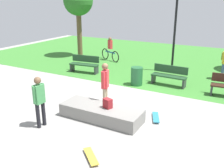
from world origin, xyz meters
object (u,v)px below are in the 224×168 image
object	(u,v)px
backpack_on_ledge	(108,103)
tree_slender_maple	(78,2)
cyclist_on_bicycle	(110,51)
skater_watching	(105,83)
skater_performing_trick	(39,98)
skateboard_spare	(156,117)
concrete_ledge	(101,113)
park_bench_center_lawn	(169,75)
lamp_post	(176,19)
skateboard_by_ledge	(91,156)
trash_bin	(137,76)
park_bench_by_oak	(85,64)

from	to	relation	value
backpack_on_ledge	tree_slender_maple	bearing A→B (deg)	149.59
tree_slender_maple	cyclist_on_bicycle	xyz separation A→B (m)	(2.44, -0.08, -2.96)
skater_watching	skater_performing_trick	bearing A→B (deg)	-119.11
skateboard_spare	tree_slender_maple	world-z (taller)	tree_slender_maple
concrete_ledge	skater_watching	size ratio (longest dim) A/B	1.60
backpack_on_ledge	park_bench_center_lawn	world-z (taller)	park_bench_center_lawn
tree_slender_maple	cyclist_on_bicycle	bearing A→B (deg)	-1.98
park_bench_center_lawn	tree_slender_maple	bearing A→B (deg)	157.00
lamp_post	cyclist_on_bicycle	xyz separation A→B (m)	(-4.26, 0.62, -2.19)
skateboard_by_ledge	trash_bin	distance (m)	5.98
park_bench_by_oak	park_bench_center_lawn	xyz separation A→B (m)	(4.66, 0.12, 0.00)
skater_watching	park_bench_center_lawn	bearing A→B (deg)	72.54
cyclist_on_bicycle	tree_slender_maple	bearing A→B (deg)	178.02
skater_performing_trick	skateboard_spare	bearing A→B (deg)	36.59
skateboard_by_ledge	tree_slender_maple	bearing A→B (deg)	126.88
backpack_on_ledge	lamp_post	bearing A→B (deg)	107.35
skateboard_by_ledge	cyclist_on_bicycle	distance (m)	10.68
skater_performing_trick	trash_bin	xyz separation A→B (m)	(1.02, 5.15, -0.52)
backpack_on_ledge	park_bench_by_oak	bearing A→B (deg)	150.89
park_bench_center_lawn	skater_watching	bearing A→B (deg)	-107.46
backpack_on_ledge	skateboard_by_ledge	world-z (taller)	backpack_on_ledge
backpack_on_ledge	cyclist_on_bicycle	xyz separation A→B (m)	(-4.09, 7.47, 0.03)
concrete_ledge	cyclist_on_bicycle	size ratio (longest dim) A/B	1.65
concrete_ledge	park_bench_by_oak	size ratio (longest dim) A/B	1.69
park_bench_center_lawn	trash_bin	world-z (taller)	park_bench_center_lawn
skateboard_by_ledge	skateboard_spare	size ratio (longest dim) A/B	0.90
park_bench_center_lawn	cyclist_on_bicycle	xyz separation A→B (m)	(-4.81, 2.99, 0.15)
concrete_ledge	backpack_on_ledge	world-z (taller)	backpack_on_ledge
concrete_ledge	skateboard_by_ledge	xyz separation A→B (m)	(0.92, -2.03, -0.16)
backpack_on_ledge	tree_slender_maple	size ratio (longest dim) A/B	0.07
skateboard_by_ledge	park_bench_by_oak	distance (m)	7.93
park_bench_center_lawn	cyclist_on_bicycle	size ratio (longest dim) A/B	0.96
skater_watching	concrete_ledge	bearing A→B (deg)	-70.36
skateboard_by_ledge	trash_bin	size ratio (longest dim) A/B	0.86
park_bench_by_oak	lamp_post	size ratio (longest dim) A/B	0.35
skater_performing_trick	tree_slender_maple	world-z (taller)	tree_slender_maple
skater_performing_trick	park_bench_center_lawn	xyz separation A→B (m)	(2.34, 5.86, -0.47)
backpack_on_ledge	skateboard_spare	distance (m)	1.70
tree_slender_maple	lamp_post	xyz separation A→B (m)	(6.70, -0.70, -0.76)
skateboard_by_ledge	park_bench_by_oak	size ratio (longest dim) A/B	0.45
skateboard_by_ledge	tree_slender_maple	world-z (taller)	tree_slender_maple
skater_watching	skateboard_spare	xyz separation A→B (m)	(1.86, 0.18, -0.96)
backpack_on_ledge	skateboard_by_ledge	xyz separation A→B (m)	(0.69, -2.07, -0.54)
skater_watching	park_bench_by_oak	bearing A→B (deg)	133.14
skater_performing_trick	lamp_post	size ratio (longest dim) A/B	0.35
skater_watching	park_bench_center_lawn	size ratio (longest dim) A/B	1.08
skater_performing_trick	lamp_post	distance (m)	8.64
park_bench_center_lawn	lamp_post	bearing A→B (deg)	103.10
skateboard_by_ledge	lamp_post	xyz separation A→B (m)	(-0.52, 8.92, 2.76)
concrete_ledge	park_bench_by_oak	bearing A→B (deg)	130.20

